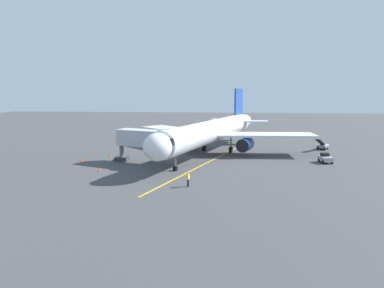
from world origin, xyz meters
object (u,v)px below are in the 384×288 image
(belt_loader_portside, at_px, (323,146))
(safety_cone_wing_port, at_px, (99,169))
(safety_cone_nose_left, at_px, (81,159))
(safety_cone_nose_right, at_px, (111,155))
(jet_bridge, at_px, (152,140))
(ground_crew_marshaller, at_px, (188,179))
(airplane, at_px, (212,132))
(tug_near_nose, at_px, (325,158))

(belt_loader_portside, distance_m, safety_cone_wing_port, 41.62)
(safety_cone_nose_left, height_order, safety_cone_nose_right, same)
(belt_loader_portside, bearing_deg, safety_cone_wing_port, 30.32)
(jet_bridge, distance_m, belt_loader_portside, 33.64)
(ground_crew_marshaller, bearing_deg, safety_cone_nose_left, -34.65)
(airplane, relative_size, safety_cone_wing_port, 71.00)
(safety_cone_nose_left, distance_m, safety_cone_wing_port, 8.44)
(tug_near_nose, bearing_deg, jet_bridge, 7.05)
(airplane, relative_size, safety_cone_nose_left, 71.00)
(ground_crew_marshaller, distance_m, safety_cone_nose_right, 22.85)
(jet_bridge, height_order, safety_cone_nose_right, jet_bridge)
(airplane, distance_m, jet_bridge, 12.50)
(safety_cone_nose_right, bearing_deg, jet_bridge, 147.53)
(tug_near_nose, height_order, safety_cone_wing_port, tug_near_nose)
(jet_bridge, bearing_deg, tug_near_nose, -172.95)
(tug_near_nose, bearing_deg, airplane, -17.24)
(tug_near_nose, distance_m, safety_cone_nose_left, 38.40)
(airplane, height_order, jet_bridge, airplane)
(jet_bridge, distance_m, ground_crew_marshaller, 13.90)
(jet_bridge, bearing_deg, ground_crew_marshaller, 120.07)
(ground_crew_marshaller, xyz_separation_m, safety_cone_nose_left, (18.48, -12.77, -0.61))
(ground_crew_marshaller, bearing_deg, tug_near_nose, -142.80)
(belt_loader_portside, bearing_deg, airplane, 17.85)
(tug_near_nose, xyz_separation_m, safety_cone_nose_right, (35.02, -2.02, -0.43))
(jet_bridge, bearing_deg, safety_cone_wing_port, 41.23)
(ground_crew_marshaller, bearing_deg, airplane, -95.61)
(safety_cone_nose_left, relative_size, safety_cone_nose_right, 1.00)
(ground_crew_marshaller, bearing_deg, jet_bridge, -59.93)
(tug_near_nose, bearing_deg, safety_cone_nose_right, -3.30)
(safety_cone_nose_left, bearing_deg, jet_bridge, 175.10)
(belt_loader_portside, bearing_deg, jet_bridge, 27.64)
(jet_bridge, xyz_separation_m, tug_near_nose, (-26.67, -3.30, -3.06))
(airplane, bearing_deg, safety_cone_nose_right, 11.55)
(tug_near_nose, xyz_separation_m, safety_cone_wing_port, (32.91, 8.77, -0.43))
(airplane, height_order, tug_near_nose, airplane)
(tug_near_nose, height_order, belt_loader_portside, belt_loader_portside)
(belt_loader_portside, height_order, safety_cone_nose_right, belt_loader_portside)
(safety_cone_nose_left, height_order, safety_cone_wing_port, same)
(ground_crew_marshaller, relative_size, safety_cone_nose_right, 3.11)
(ground_crew_marshaller, height_order, tug_near_nose, ground_crew_marshaller)
(jet_bridge, bearing_deg, safety_cone_nose_left, -4.90)
(belt_loader_portside, relative_size, safety_cone_nose_left, 8.14)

